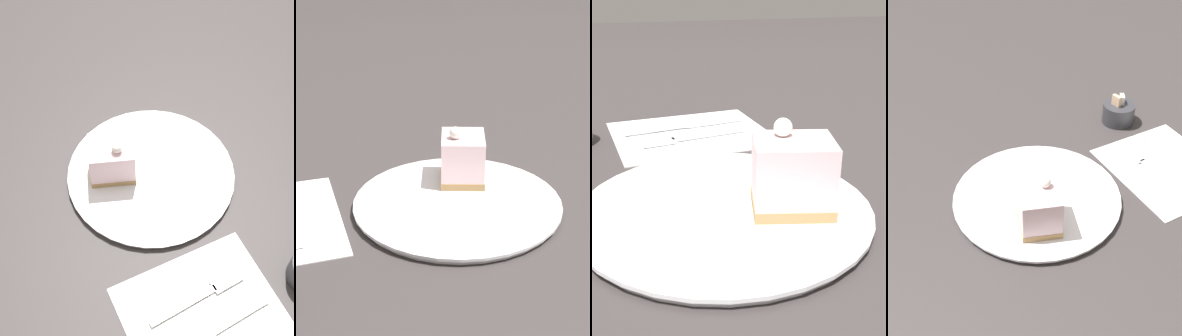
# 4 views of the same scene
# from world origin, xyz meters

# --- Properties ---
(ground_plane) EXTENTS (4.00, 4.00, 0.00)m
(ground_plane) POSITION_xyz_m (0.00, 0.00, 0.00)
(ground_plane) COLOR #383333
(plate) EXTENTS (0.29, 0.29, 0.01)m
(plate) POSITION_xyz_m (0.03, 0.03, 0.01)
(plate) COLOR white
(plate) RESTS_ON ground_plane
(cake_slice) EXTENTS (0.08, 0.09, 0.09)m
(cake_slice) POSITION_xyz_m (0.01, -0.03, 0.05)
(cake_slice) COLOR #AD8451
(cake_slice) RESTS_ON plate
(napkin) EXTENTS (0.22, 0.24, 0.00)m
(napkin) POSITION_xyz_m (0.29, 0.02, 0.00)
(napkin) COLOR white
(napkin) RESTS_ON ground_plane
(fork) EXTENTS (0.05, 0.16, 0.00)m
(fork) POSITION_xyz_m (0.26, 0.03, 0.01)
(fork) COLOR silver
(fork) RESTS_ON napkin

